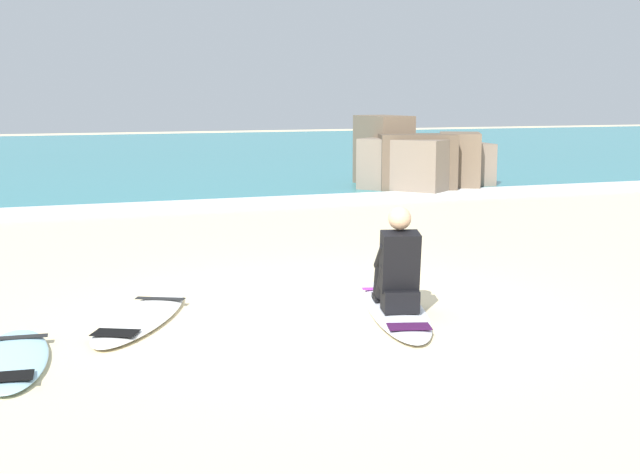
% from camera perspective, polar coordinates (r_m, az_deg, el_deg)
% --- Properties ---
extents(ground_plane, '(80.00, 80.00, 0.00)m').
position_cam_1_polar(ground_plane, '(8.37, 0.38, -4.83)').
color(ground_plane, beige).
extents(sea, '(80.00, 28.00, 0.10)m').
position_cam_1_polar(sea, '(29.37, -14.99, 5.02)').
color(sea, teal).
rests_on(sea, ground).
extents(breaking_foam, '(80.00, 0.90, 0.11)m').
position_cam_1_polar(breaking_foam, '(15.86, -9.91, 1.90)').
color(breaking_foam, white).
rests_on(breaking_foam, ground).
extents(surfboard_main, '(1.23, 2.52, 0.08)m').
position_cam_1_polar(surfboard_main, '(8.39, 4.87, -4.58)').
color(surfboard_main, silver).
rests_on(surfboard_main, ground).
extents(surfer_seated, '(0.50, 0.76, 0.95)m').
position_cam_1_polar(surfer_seated, '(8.16, 5.01, -2.09)').
color(surfer_seated, black).
rests_on(surfer_seated, surfboard_main).
extents(surfboard_spare_near, '(1.42, 2.08, 0.08)m').
position_cam_1_polar(surfboard_spare_near, '(8.20, -11.39, -5.06)').
color(surfboard_spare_near, white).
rests_on(surfboard_spare_near, ground).
extents(surfboard_spare_far, '(0.70, 1.79, 0.08)m').
position_cam_1_polar(surfboard_spare_far, '(7.20, -19.08, -7.39)').
color(surfboard_spare_far, '#9ED1E5').
rests_on(surfboard_spare_far, ground).
extents(rock_outcrop_distant, '(3.09, 2.78, 1.56)m').
position_cam_1_polar(rock_outcrop_distant, '(18.63, 6.43, 4.76)').
color(rock_outcrop_distant, '#756656').
rests_on(rock_outcrop_distant, ground).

